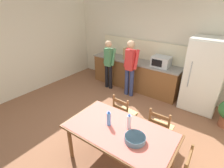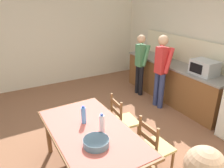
% 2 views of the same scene
% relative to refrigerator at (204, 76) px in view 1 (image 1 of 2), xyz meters
% --- Properties ---
extents(ground_plane, '(8.32, 8.32, 0.00)m').
position_rel_refrigerator_xyz_m(ground_plane, '(-1.28, -2.19, -0.94)').
color(ground_plane, brown).
extents(wall_back, '(6.52, 0.12, 2.90)m').
position_rel_refrigerator_xyz_m(wall_back, '(-1.28, 0.47, 0.51)').
color(wall_back, beige).
rests_on(wall_back, ground).
extents(wall_left, '(0.12, 5.20, 2.90)m').
position_rel_refrigerator_xyz_m(wall_left, '(-4.54, -2.19, 0.51)').
color(wall_left, beige).
rests_on(wall_left, ground).
extents(kitchen_counter, '(2.94, 0.66, 0.93)m').
position_rel_refrigerator_xyz_m(kitchen_counter, '(-2.01, 0.04, -0.47)').
color(kitchen_counter, brown).
rests_on(kitchen_counter, ground).
extents(counter_splashback, '(2.90, 0.03, 0.60)m').
position_rel_refrigerator_xyz_m(counter_splashback, '(-2.01, 0.35, 0.29)').
color(counter_splashback, beige).
rests_on(counter_splashback, kitchen_counter).
extents(refrigerator, '(0.88, 0.73, 1.88)m').
position_rel_refrigerator_xyz_m(refrigerator, '(0.00, 0.00, 0.00)').
color(refrigerator, silver).
rests_on(refrigerator, ground).
extents(microwave, '(0.50, 0.39, 0.30)m').
position_rel_refrigerator_xyz_m(microwave, '(-1.16, 0.02, 0.14)').
color(microwave, '#B2B7BC').
rests_on(microwave, kitchen_counter).
extents(paper_bag, '(0.24, 0.16, 0.36)m').
position_rel_refrigerator_xyz_m(paper_bag, '(-2.28, 0.01, 0.17)').
color(paper_bag, tan).
rests_on(paper_bag, kitchen_counter).
extents(dining_table, '(1.83, 1.04, 0.76)m').
position_rel_refrigerator_xyz_m(dining_table, '(-0.67, -2.75, -0.26)').
color(dining_table, brown).
rests_on(dining_table, ground).
extents(bottle_near_centre, '(0.07, 0.07, 0.27)m').
position_rel_refrigerator_xyz_m(bottle_near_centre, '(-0.90, -2.75, -0.05)').
color(bottle_near_centre, '#4C8ED6').
rests_on(bottle_near_centre, dining_table).
extents(bottle_off_centre, '(0.07, 0.07, 0.27)m').
position_rel_refrigerator_xyz_m(bottle_off_centre, '(-0.58, -2.62, -0.05)').
color(bottle_off_centre, silver).
rests_on(bottle_off_centre, dining_table).
extents(serving_bowl, '(0.32, 0.32, 0.09)m').
position_rel_refrigerator_xyz_m(serving_bowl, '(-0.35, -2.81, -0.13)').
color(serving_bowl, slate).
rests_on(serving_bowl, dining_table).
extents(chair_side_far_right, '(0.43, 0.41, 0.91)m').
position_rel_refrigerator_xyz_m(chair_side_far_right, '(-0.28, -1.95, -0.50)').
color(chair_side_far_right, brown).
rests_on(chair_side_far_right, ground).
extents(chair_side_far_left, '(0.45, 0.43, 0.91)m').
position_rel_refrigerator_xyz_m(chair_side_far_left, '(-1.10, -1.96, -0.50)').
color(chair_side_far_left, brown).
rests_on(chair_side_far_left, ground).
extents(person_at_sink, '(0.39, 0.27, 1.56)m').
position_rel_refrigerator_xyz_m(person_at_sink, '(-2.66, -0.48, -0.06)').
color(person_at_sink, black).
rests_on(person_at_sink, ground).
extents(person_at_counter, '(0.42, 0.29, 1.68)m').
position_rel_refrigerator_xyz_m(person_at_counter, '(-1.86, -0.50, 0.00)').
color(person_at_counter, navy).
rests_on(person_at_counter, ground).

